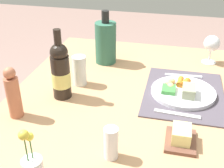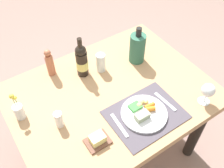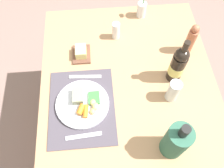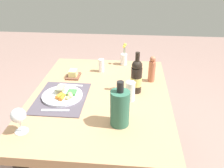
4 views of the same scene
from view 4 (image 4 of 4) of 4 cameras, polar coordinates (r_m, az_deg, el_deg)
name	(u,v)px [view 4 (image 4 of 4)]	position (r m, az deg, el deg)	size (l,w,h in m)	color
dining_table	(101,107)	(1.68, -2.76, -5.59)	(1.23, 0.94, 0.75)	tan
placemat	(62,98)	(1.61, -12.12, -3.28)	(0.43, 0.33, 0.01)	#4D4550
dinner_plate	(63,95)	(1.61, -11.83, -2.62)	(0.27, 0.27, 0.05)	silver
fork	(71,85)	(1.74, -9.94, -0.26)	(0.02, 0.17, 0.01)	silver
knife	(55,110)	(1.48, -13.57, -6.21)	(0.02, 0.17, 0.01)	silver
pepper_mill	(152,69)	(1.78, 9.65, 3.49)	(0.05, 0.05, 0.20)	#B6684A
butter_dish	(73,74)	(1.87, -9.36, 2.36)	(0.13, 0.10, 0.06)	brown
wine_bottle	(136,77)	(1.61, 5.94, 1.80)	(0.08, 0.08, 0.29)	black
salt_shaker	(101,65)	(1.93, -2.58, 4.51)	(0.04, 0.04, 0.11)	white
water_tumbler	(130,92)	(1.53, 4.46, -2.05)	(0.06, 0.06, 0.13)	silver
flower_vase	(124,58)	(2.06, 2.88, 6.30)	(0.06, 0.06, 0.19)	silver
cooler_bottle	(120,108)	(1.29, 1.92, -5.76)	(0.11, 0.11, 0.27)	#30644E
wine_glass	(18,116)	(1.33, -21.73, -7.26)	(0.08, 0.08, 0.15)	white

